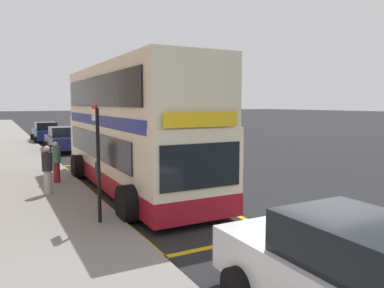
{
  "coord_description": "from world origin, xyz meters",
  "views": [
    {
      "loc": [
        -6.79,
        -5.99,
        3.1
      ],
      "look_at": [
        -0.29,
        6.26,
        1.59
      ],
      "focal_mm": 34.87,
      "sensor_mm": 36.0,
      "label": 1
    }
  ],
  "objects_px": {
    "double_decker_bus": "(132,133)",
    "parked_car_navy_behind": "(63,139)",
    "parked_car_white_across": "(352,277)",
    "pedestrian_waiting_near_sign": "(47,168)",
    "bus_stop_sign": "(98,155)",
    "pedestrian_further_back": "(56,161)",
    "parked_car_navy_ahead": "(46,132)"
  },
  "relations": [
    {
      "from": "parked_car_white_across",
      "to": "pedestrian_waiting_near_sign",
      "type": "relative_size",
      "value": 2.63
    },
    {
      "from": "parked_car_navy_behind",
      "to": "parked_car_white_across",
      "type": "bearing_deg",
      "value": -91.49
    },
    {
      "from": "pedestrian_further_back",
      "to": "parked_car_navy_ahead",
      "type": "bearing_deg",
      "value": 84.59
    },
    {
      "from": "parked_car_white_across",
      "to": "pedestrian_further_back",
      "type": "height_order",
      "value": "pedestrian_further_back"
    },
    {
      "from": "double_decker_bus",
      "to": "parked_car_navy_ahead",
      "type": "distance_m",
      "value": 18.99
    },
    {
      "from": "double_decker_bus",
      "to": "pedestrian_waiting_near_sign",
      "type": "height_order",
      "value": "double_decker_bus"
    },
    {
      "from": "double_decker_bus",
      "to": "pedestrian_further_back",
      "type": "xyz_separation_m",
      "value": [
        -2.36,
        1.83,
        -1.1
      ]
    },
    {
      "from": "pedestrian_further_back",
      "to": "double_decker_bus",
      "type": "bearing_deg",
      "value": -37.79
    },
    {
      "from": "parked_car_white_across",
      "to": "pedestrian_waiting_near_sign",
      "type": "distance_m",
      "value": 9.97
    },
    {
      "from": "bus_stop_sign",
      "to": "parked_car_navy_behind",
      "type": "height_order",
      "value": "bus_stop_sign"
    },
    {
      "from": "parked_car_navy_ahead",
      "to": "pedestrian_further_back",
      "type": "bearing_deg",
      "value": 83.44
    },
    {
      "from": "pedestrian_waiting_near_sign",
      "to": "parked_car_navy_behind",
      "type": "bearing_deg",
      "value": 78.91
    },
    {
      "from": "double_decker_bus",
      "to": "parked_car_navy_behind",
      "type": "xyz_separation_m",
      "value": [
        -0.51,
        12.12,
        -1.26
      ]
    },
    {
      "from": "parked_car_navy_behind",
      "to": "parked_car_navy_ahead",
      "type": "height_order",
      "value": "same"
    },
    {
      "from": "parked_car_navy_behind",
      "to": "bus_stop_sign",
      "type": "bearing_deg",
      "value": -98.05
    },
    {
      "from": "bus_stop_sign",
      "to": "parked_car_white_across",
      "type": "distance_m",
      "value": 6.36
    },
    {
      "from": "parked_car_white_across",
      "to": "pedestrian_further_back",
      "type": "xyz_separation_m",
      "value": [
        -2.12,
        11.42,
        0.17
      ]
    },
    {
      "from": "parked_car_white_across",
      "to": "pedestrian_waiting_near_sign",
      "type": "bearing_deg",
      "value": 103.3
    },
    {
      "from": "double_decker_bus",
      "to": "parked_car_white_across",
      "type": "height_order",
      "value": "double_decker_bus"
    },
    {
      "from": "double_decker_bus",
      "to": "parked_car_navy_behind",
      "type": "distance_m",
      "value": 12.2
    },
    {
      "from": "double_decker_bus",
      "to": "pedestrian_further_back",
      "type": "bearing_deg",
      "value": 142.21
    },
    {
      "from": "parked_car_navy_behind",
      "to": "pedestrian_further_back",
      "type": "bearing_deg",
      "value": -102.37
    },
    {
      "from": "bus_stop_sign",
      "to": "parked_car_navy_behind",
      "type": "distance_m",
      "value": 15.84
    },
    {
      "from": "pedestrian_further_back",
      "to": "bus_stop_sign",
      "type": "bearing_deg",
      "value": -87.5
    },
    {
      "from": "parked_car_white_across",
      "to": "pedestrian_further_back",
      "type": "bearing_deg",
      "value": 98.4
    },
    {
      "from": "parked_car_white_across",
      "to": "parked_car_navy_behind",
      "type": "xyz_separation_m",
      "value": [
        -0.28,
        21.71,
        0.0
      ]
    },
    {
      "from": "pedestrian_waiting_near_sign",
      "to": "pedestrian_further_back",
      "type": "relative_size",
      "value": 1.04
    },
    {
      "from": "bus_stop_sign",
      "to": "pedestrian_further_back",
      "type": "height_order",
      "value": "bus_stop_sign"
    },
    {
      "from": "pedestrian_waiting_near_sign",
      "to": "pedestrian_further_back",
      "type": "height_order",
      "value": "pedestrian_waiting_near_sign"
    },
    {
      "from": "pedestrian_waiting_near_sign",
      "to": "pedestrian_further_back",
      "type": "bearing_deg",
      "value": 73.74
    },
    {
      "from": "double_decker_bus",
      "to": "parked_car_white_across",
      "type": "relative_size",
      "value": 2.43
    },
    {
      "from": "double_decker_bus",
      "to": "bus_stop_sign",
      "type": "bearing_deg",
      "value": -120.48
    }
  ]
}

